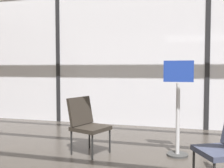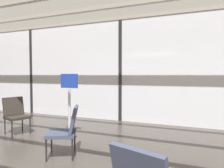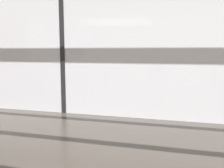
{
  "view_description": "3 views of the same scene",
  "coord_description": "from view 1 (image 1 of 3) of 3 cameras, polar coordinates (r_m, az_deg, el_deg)",
  "views": [
    {
      "loc": [
        -0.41,
        -0.96,
        1.32
      ],
      "look_at": [
        -1.17,
        1.78,
        1.16
      ],
      "focal_mm": 43.47,
      "sensor_mm": 36.0,
      "label": 1
    },
    {
      "loc": [
        2.07,
        -0.69,
        1.41
      ],
      "look_at": [
        -1.34,
        7.84,
        1.01
      ],
      "focal_mm": 32.44,
      "sensor_mm": 36.0,
      "label": 2
    },
    {
      "loc": [
        2.42,
        0.31,
        1.35
      ],
      "look_at": [
        1.17,
        4.88,
        0.72
      ],
      "focal_mm": 39.67,
      "sensor_mm": 36.0,
      "label": 3
    }
  ],
  "objects": [
    {
      "name": "glass_curtain_wall",
      "position": [
        6.18,
        19.41,
        5.17
      ],
      "size": [
        14.0,
        0.08,
        3.09
      ],
      "primitive_type": "cube",
      "color": "silver",
      "rests_on": "ground"
    },
    {
      "name": "lounge_chair_0",
      "position": [
        4.29,
        -5.41,
        -7.86
      ],
      "size": [
        0.66,
        0.63,
        0.87
      ],
      "rotation": [
        0.0,
        0.0,
        1.21
      ],
      "color": "#28231E",
      "rests_on": "ground"
    },
    {
      "name": "window_mullion_0",
      "position": [
        6.9,
        -11.12,
        5.07
      ],
      "size": [
        0.1,
        0.12,
        3.09
      ],
      "primitive_type": "cube",
      "color": "black",
      "rests_on": "ground"
    },
    {
      "name": "window_mullion_1",
      "position": [
        6.18,
        19.41,
        5.17
      ],
      "size": [
        0.1,
        0.12,
        3.09
      ],
      "primitive_type": "cube",
      "color": "black",
      "rests_on": "ground"
    },
    {
      "name": "info_sign",
      "position": [
        4.21,
        13.7,
        -5.59
      ],
      "size": [
        0.44,
        0.32,
        1.44
      ],
      "color": "#333333",
      "rests_on": "ground"
    }
  ]
}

